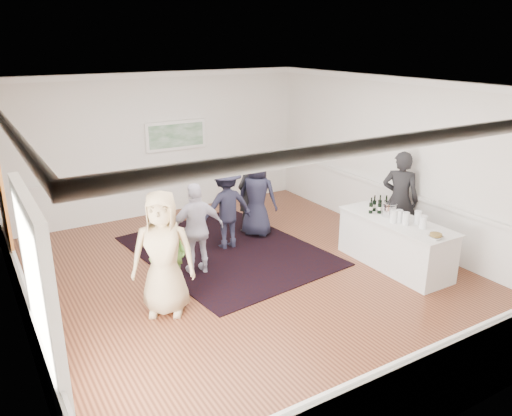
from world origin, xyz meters
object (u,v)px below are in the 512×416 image
bartender (400,200)px  ice_bucket (389,210)px  guest_green (168,253)px  guest_lilac (197,229)px  serving_table (395,243)px  guest_dark_a (226,207)px  nut_bowl (436,236)px  guest_tan (163,253)px  guest_navy (257,196)px  guest_dark_b (248,194)px

bartender → ice_bucket: (-0.72, -0.44, 0.05)m
guest_green → guest_lilac: size_ratio=0.91×
serving_table → guest_dark_a: (-2.16, 2.30, 0.39)m
ice_bucket → nut_bowl: (-0.12, -1.13, -0.08)m
guest_tan → guest_lilac: bearing=73.6°
serving_table → guest_navy: 2.90m
guest_green → nut_bowl: bearing=37.1°
guest_tan → guest_navy: 3.36m
guest_tan → guest_green: 0.51m
serving_table → guest_lilac: (-3.11, 1.55, 0.37)m
serving_table → ice_bucket: 0.59m
bartender → guest_navy: bartender is taller
guest_dark_a → serving_table: bearing=135.2°
guest_lilac → ice_bucket: guest_lilac is taller
guest_green → guest_dark_a: bearing=101.6°
guest_navy → guest_dark_b: bearing=-35.6°
serving_table → guest_dark_b: (-1.35, 2.84, 0.36)m
serving_table → nut_bowl: bearing=-96.8°
guest_lilac → guest_navy: bearing=-145.4°
guest_green → nut_bowl: (3.73, -1.94, 0.18)m
serving_table → bartender: bearing=41.6°
bartender → guest_dark_a: size_ratio=1.14×
ice_bucket → nut_bowl: size_ratio=1.11×
guest_lilac → guest_navy: guest_navy is taller
bartender → guest_green: bartender is taller
bartender → guest_tan: bearing=56.0°
serving_table → guest_tan: guest_tan is taller
bartender → guest_lilac: (-3.84, 0.90, -0.14)m
guest_dark_a → nut_bowl: size_ratio=7.07×
guest_dark_a → guest_lilac: bearing=39.9°
guest_green → guest_navy: (2.52, 1.52, 0.10)m
guest_tan → guest_lilac: 1.34m
guest_navy → guest_dark_a: bearing=65.9°
serving_table → guest_navy: bearing=117.4°
guest_tan → nut_bowl: guest_tan is taller
guest_tan → guest_green: bearing=90.5°
serving_table → guest_dark_b: bearing=115.3°
guest_green → guest_dark_b: size_ratio=0.92×
guest_tan → guest_dark_b: guest_tan is taller
bartender → guest_dark_a: (-2.89, 1.64, -0.12)m
guest_lilac → ice_bucket: bearing=162.3°
bartender → guest_dark_a: 3.33m
guest_tan → ice_bucket: guest_tan is taller
bartender → guest_green: size_ratio=1.28×
guest_lilac → ice_bucket: size_ratio=6.22×
guest_dark_a → guest_navy: size_ratio=0.99×
guest_dark_a → ice_bucket: 3.01m
serving_table → guest_dark_a: size_ratio=1.31×
guest_dark_b → nut_bowl: guest_dark_b is taller
nut_bowl → guest_dark_a: bearing=122.5°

